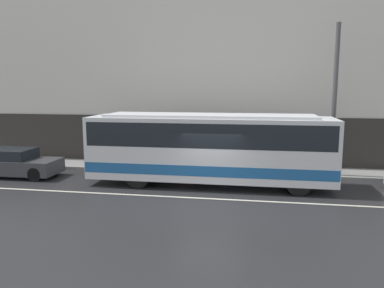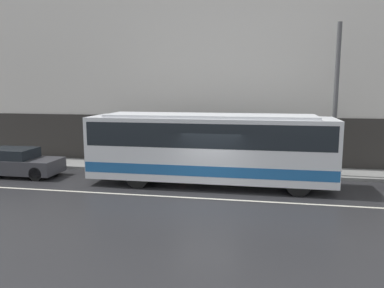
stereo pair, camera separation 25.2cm
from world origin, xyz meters
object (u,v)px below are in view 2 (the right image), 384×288
Objects in this scene: utility_pole_near at (336,101)px; pedestrian_waiting at (183,154)px; transit_bus at (209,146)px; sedan_dark_behind at (14,163)px.

utility_pole_near is 7.97m from pedestrian_waiting.
pedestrian_waiting is at bearing 123.72° from transit_bus.
transit_bus reaches higher than pedestrian_waiting.
utility_pole_near is 4.42× the size of pedestrian_waiting.
pedestrian_waiting reaches higher than sedan_dark_behind.
sedan_dark_behind is (-9.85, 0.00, -1.15)m from transit_bus.
pedestrian_waiting is (-7.43, 0.31, -2.85)m from utility_pole_near.
sedan_dark_behind is at bearing -162.20° from pedestrian_waiting.
utility_pole_near is at bearing 8.42° from sedan_dark_behind.
transit_bus is at bearing -158.00° from utility_pole_near.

